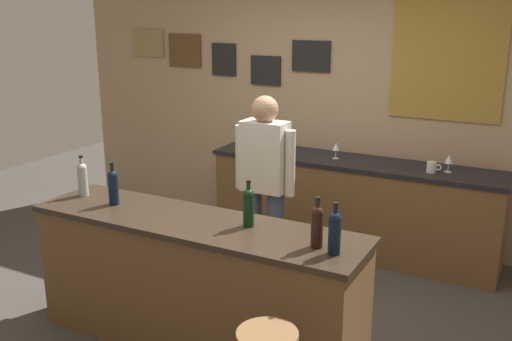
{
  "coord_description": "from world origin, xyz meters",
  "views": [
    {
      "loc": [
        2.04,
        -3.34,
        2.26
      ],
      "look_at": [
        0.01,
        0.45,
        1.05
      ],
      "focal_mm": 40.53,
      "sensor_mm": 36.0,
      "label": 1
    }
  ],
  "objects_px": {
    "wine_bottle_c": "(249,206)",
    "wine_glass_b": "(336,147)",
    "wine_bottle_e": "(335,231)",
    "wine_bottle_d": "(317,225)",
    "wine_glass_a": "(268,141)",
    "coffee_mug": "(432,167)",
    "wine_glass_c": "(449,160)",
    "bartender": "(265,181)",
    "wine_bottle_a": "(83,178)",
    "wine_bottle_b": "(113,186)"
  },
  "relations": [
    {
      "from": "wine_bottle_d",
      "to": "wine_glass_b",
      "type": "relative_size",
      "value": 1.97
    },
    {
      "from": "wine_bottle_c",
      "to": "wine_glass_a",
      "type": "bearing_deg",
      "value": 113.48
    },
    {
      "from": "bartender",
      "to": "coffee_mug",
      "type": "height_order",
      "value": "bartender"
    },
    {
      "from": "wine_bottle_d",
      "to": "coffee_mug",
      "type": "bearing_deg",
      "value": 83.18
    },
    {
      "from": "bartender",
      "to": "wine_bottle_a",
      "type": "xyz_separation_m",
      "value": [
        -1.04,
        -0.91,
        0.12
      ]
    },
    {
      "from": "wine_bottle_e",
      "to": "wine_glass_b",
      "type": "distance_m",
      "value": 2.25
    },
    {
      "from": "bartender",
      "to": "wine_glass_c",
      "type": "height_order",
      "value": "bartender"
    },
    {
      "from": "wine_bottle_b",
      "to": "wine_glass_c",
      "type": "distance_m",
      "value": 2.81
    },
    {
      "from": "wine_bottle_a",
      "to": "wine_bottle_c",
      "type": "relative_size",
      "value": 1.0
    },
    {
      "from": "bartender",
      "to": "wine_bottle_b",
      "type": "xyz_separation_m",
      "value": [
        -0.71,
        -0.96,
        0.12
      ]
    },
    {
      "from": "wine_bottle_b",
      "to": "wine_glass_a",
      "type": "xyz_separation_m",
      "value": [
        0.22,
        1.98,
        -0.05
      ]
    },
    {
      "from": "wine_bottle_b",
      "to": "coffee_mug",
      "type": "bearing_deg",
      "value": 47.66
    },
    {
      "from": "wine_bottle_d",
      "to": "bartender",
      "type": "bearing_deg",
      "value": 130.73
    },
    {
      "from": "wine_bottle_c",
      "to": "bartender",
      "type": "bearing_deg",
      "value": 111.08
    },
    {
      "from": "wine_bottle_d",
      "to": "coffee_mug",
      "type": "relative_size",
      "value": 2.45
    },
    {
      "from": "bartender",
      "to": "wine_bottle_c",
      "type": "distance_m",
      "value": 0.95
    },
    {
      "from": "wine_bottle_c",
      "to": "wine_bottle_e",
      "type": "relative_size",
      "value": 1.0
    },
    {
      "from": "wine_bottle_a",
      "to": "wine_bottle_b",
      "type": "distance_m",
      "value": 0.34
    },
    {
      "from": "wine_bottle_b",
      "to": "wine_glass_b",
      "type": "distance_m",
      "value": 2.23
    },
    {
      "from": "bartender",
      "to": "coffee_mug",
      "type": "distance_m",
      "value": 1.49
    },
    {
      "from": "bartender",
      "to": "wine_glass_a",
      "type": "relative_size",
      "value": 10.45
    },
    {
      "from": "wine_bottle_d",
      "to": "wine_bottle_e",
      "type": "xyz_separation_m",
      "value": [
        0.12,
        -0.04,
        0.0
      ]
    },
    {
      "from": "wine_bottle_a",
      "to": "wine_glass_a",
      "type": "distance_m",
      "value": 2.01
    },
    {
      "from": "wine_bottle_e",
      "to": "wine_glass_c",
      "type": "relative_size",
      "value": 1.97
    },
    {
      "from": "wine_bottle_c",
      "to": "wine_glass_a",
      "type": "relative_size",
      "value": 1.97
    },
    {
      "from": "wine_bottle_c",
      "to": "wine_glass_b",
      "type": "relative_size",
      "value": 1.97
    },
    {
      "from": "wine_bottle_c",
      "to": "coffee_mug",
      "type": "height_order",
      "value": "wine_bottle_c"
    },
    {
      "from": "wine_bottle_c",
      "to": "wine_bottle_a",
      "type": "bearing_deg",
      "value": -178.71
    },
    {
      "from": "wine_glass_c",
      "to": "wine_bottle_e",
      "type": "bearing_deg",
      "value": -96.39
    },
    {
      "from": "wine_bottle_d",
      "to": "wine_glass_c",
      "type": "xyz_separation_m",
      "value": [
        0.36,
        2.08,
        -0.05
      ]
    },
    {
      "from": "wine_bottle_d",
      "to": "wine_glass_a",
      "type": "bearing_deg",
      "value": 123.66
    },
    {
      "from": "wine_bottle_c",
      "to": "wine_bottle_d",
      "type": "bearing_deg",
      "value": -12.0
    },
    {
      "from": "wine_glass_a",
      "to": "wine_glass_b",
      "type": "bearing_deg",
      "value": 5.12
    },
    {
      "from": "wine_bottle_e",
      "to": "wine_glass_a",
      "type": "xyz_separation_m",
      "value": [
        -1.46,
        2.05,
        -0.05
      ]
    },
    {
      "from": "wine_bottle_d",
      "to": "wine_bottle_e",
      "type": "relative_size",
      "value": 1.0
    },
    {
      "from": "wine_bottle_a",
      "to": "coffee_mug",
      "type": "relative_size",
      "value": 2.45
    },
    {
      "from": "wine_glass_a",
      "to": "wine_glass_b",
      "type": "xyz_separation_m",
      "value": [
        0.68,
        0.06,
        0.0
      ]
    },
    {
      "from": "bartender",
      "to": "wine_glass_b",
      "type": "distance_m",
      "value": 1.1
    },
    {
      "from": "wine_bottle_e",
      "to": "wine_glass_b",
      "type": "bearing_deg",
      "value": 110.28
    },
    {
      "from": "wine_bottle_a",
      "to": "wine_glass_c",
      "type": "height_order",
      "value": "wine_bottle_a"
    },
    {
      "from": "bartender",
      "to": "wine_bottle_b",
      "type": "relative_size",
      "value": 5.29
    },
    {
      "from": "wine_bottle_b",
      "to": "wine_glass_a",
      "type": "bearing_deg",
      "value": 83.6
    },
    {
      "from": "wine_bottle_b",
      "to": "wine_bottle_e",
      "type": "bearing_deg",
      "value": -2.57
    },
    {
      "from": "wine_bottle_e",
      "to": "coffee_mug",
      "type": "relative_size",
      "value": 2.45
    },
    {
      "from": "wine_bottle_c",
      "to": "wine_glass_c",
      "type": "relative_size",
      "value": 1.97
    },
    {
      "from": "bartender",
      "to": "wine_bottle_a",
      "type": "relative_size",
      "value": 5.29
    },
    {
      "from": "wine_glass_a",
      "to": "wine_bottle_c",
      "type": "bearing_deg",
      "value": -66.52
    },
    {
      "from": "wine_bottle_c",
      "to": "wine_bottle_e",
      "type": "xyz_separation_m",
      "value": [
        0.64,
        -0.15,
        0.0
      ]
    },
    {
      "from": "wine_bottle_a",
      "to": "wine_bottle_b",
      "type": "xyz_separation_m",
      "value": [
        0.33,
        -0.05,
        0.0
      ]
    },
    {
      "from": "wine_bottle_c",
      "to": "coffee_mug",
      "type": "distance_m",
      "value": 2.04
    }
  ]
}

